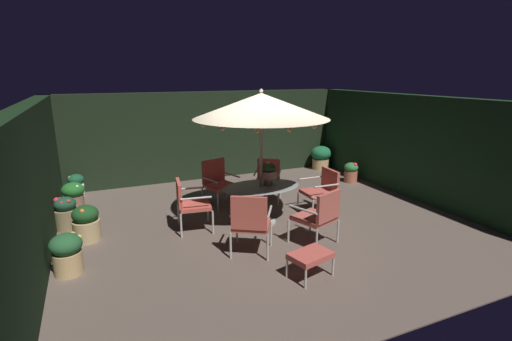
# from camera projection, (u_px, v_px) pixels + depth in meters

# --- Properties ---
(ground_plane) EXTENTS (7.91, 7.27, 0.02)m
(ground_plane) POSITION_uv_depth(u_px,v_px,m) (263.00, 220.00, 7.38)
(ground_plane) COLOR brown
(hedge_backdrop_rear) EXTENTS (7.91, 0.30, 2.32)m
(hedge_backdrop_rear) POSITION_uv_depth(u_px,v_px,m) (209.00, 135.00, 10.18)
(hedge_backdrop_rear) COLOR black
(hedge_backdrop_rear) RESTS_ON ground_plane
(hedge_backdrop_left) EXTENTS (0.30, 7.27, 2.32)m
(hedge_backdrop_left) POSITION_uv_depth(u_px,v_px,m) (31.00, 186.00, 5.60)
(hedge_backdrop_left) COLOR black
(hedge_backdrop_left) RESTS_ON ground_plane
(hedge_backdrop_right) EXTENTS (0.30, 7.27, 2.32)m
(hedge_backdrop_right) POSITION_uv_depth(u_px,v_px,m) (415.00, 147.00, 8.58)
(hedge_backdrop_right) COLOR black
(hedge_backdrop_right) RESTS_ON ground_plane
(patio_dining_table) EXTENTS (1.52, 1.01, 0.73)m
(patio_dining_table) POSITION_uv_depth(u_px,v_px,m) (261.00, 194.00, 7.13)
(patio_dining_table) COLOR #B4B4A9
(patio_dining_table) RESTS_ON ground_plane
(patio_umbrella) EXTENTS (2.46, 2.46, 2.52)m
(patio_umbrella) POSITION_uv_depth(u_px,v_px,m) (261.00, 106.00, 6.71)
(patio_umbrella) COLOR #B9B5AA
(patio_umbrella) RESTS_ON ground_plane
(centerpiece_planter) EXTENTS (0.34, 0.34, 0.46)m
(centerpiece_planter) POSITION_uv_depth(u_px,v_px,m) (268.00, 172.00, 7.10)
(centerpiece_planter) COLOR tan
(centerpiece_planter) RESTS_ON patio_dining_table
(patio_chair_north) EXTENTS (0.78, 0.75, 0.98)m
(patio_chair_north) POSITION_uv_depth(u_px,v_px,m) (218.00, 180.00, 8.11)
(patio_chair_north) COLOR #B8AFA7
(patio_chair_north) RESTS_ON ground_plane
(patio_chair_northeast) EXTENTS (0.67, 0.71, 0.94)m
(patio_chair_northeast) POSITION_uv_depth(u_px,v_px,m) (189.00, 201.00, 6.77)
(patio_chair_northeast) COLOR #B6B4AA
(patio_chair_northeast) RESTS_ON ground_plane
(patio_chair_east) EXTENTS (0.80, 0.79, 1.02)m
(patio_chair_east) POSITION_uv_depth(u_px,v_px,m) (250.00, 221.00, 5.82)
(patio_chair_east) COLOR #BCB1A5
(patio_chair_east) RESTS_ON ground_plane
(patio_chair_southeast) EXTENTS (0.79, 0.79, 0.95)m
(patio_chair_southeast) POSITION_uv_depth(u_px,v_px,m) (319.00, 214.00, 6.19)
(patio_chair_southeast) COLOR #B3B2A9
(patio_chair_southeast) RESTS_ON ground_plane
(patio_chair_south) EXTENTS (0.63, 0.65, 0.90)m
(patio_chair_south) POSITION_uv_depth(u_px,v_px,m) (322.00, 188.00, 7.63)
(patio_chair_south) COLOR #B6B1A7
(patio_chair_south) RESTS_ON ground_plane
(patio_chair_southwest) EXTENTS (0.76, 0.76, 0.91)m
(patio_chair_southwest) POSITION_uv_depth(u_px,v_px,m) (268.00, 177.00, 8.43)
(patio_chair_southwest) COLOR #B9B3A6
(patio_chair_southwest) RESTS_ON ground_plane
(ottoman_footrest) EXTENTS (0.66, 0.53, 0.36)m
(ottoman_footrest) POSITION_uv_depth(u_px,v_px,m) (311.00, 256.00, 5.25)
(ottoman_footrest) COLOR #B7B4A5
(ottoman_footrest) RESTS_ON ground_plane
(potted_plant_left_far) EXTENTS (0.41, 0.41, 0.62)m
(potted_plant_left_far) POSITION_uv_depth(u_px,v_px,m) (66.00, 213.00, 6.89)
(potted_plant_left_far) COLOR olive
(potted_plant_left_far) RESTS_ON ground_plane
(potted_plant_left_near) EXTENTS (0.45, 0.45, 0.61)m
(potted_plant_left_near) POSITION_uv_depth(u_px,v_px,m) (74.00, 195.00, 7.79)
(potted_plant_left_near) COLOR #83614E
(potted_plant_left_near) RESTS_ON ground_plane
(potted_plant_back_center) EXTENTS (0.44, 0.44, 0.61)m
(potted_plant_back_center) POSITION_uv_depth(u_px,v_px,m) (67.00, 253.00, 5.33)
(potted_plant_back_center) COLOR tan
(potted_plant_back_center) RESTS_ON ground_plane
(potted_plant_right_far) EXTENTS (0.44, 0.44, 0.62)m
(potted_plant_right_far) POSITION_uv_depth(u_px,v_px,m) (86.00, 223.00, 6.41)
(potted_plant_right_far) COLOR tan
(potted_plant_right_far) RESTS_ON ground_plane
(potted_plant_front_corner) EXTENTS (0.36, 0.36, 0.52)m
(potted_plant_front_corner) POSITION_uv_depth(u_px,v_px,m) (76.00, 184.00, 8.75)
(potted_plant_front_corner) COLOR beige
(potted_plant_front_corner) RESTS_ON ground_plane
(potted_plant_back_right) EXTENTS (0.61, 0.61, 0.69)m
(potted_plant_back_right) POSITION_uv_depth(u_px,v_px,m) (321.00, 157.00, 11.21)
(potted_plant_back_right) COLOR tan
(potted_plant_back_right) RESTS_ON ground_plane
(potted_plant_back_left) EXTENTS (0.37, 0.36, 0.53)m
(potted_plant_back_left) POSITION_uv_depth(u_px,v_px,m) (351.00, 172.00, 9.87)
(potted_plant_back_left) COLOR #A85C41
(potted_plant_back_left) RESTS_ON ground_plane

